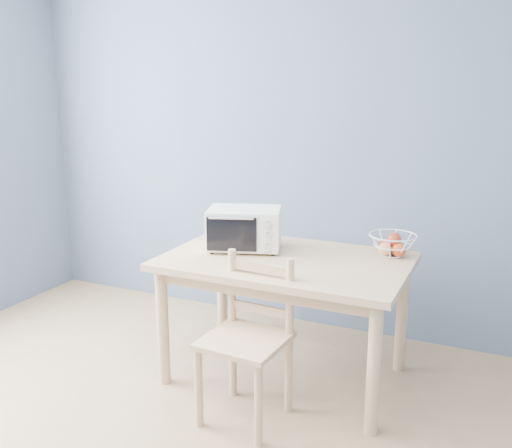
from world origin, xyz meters
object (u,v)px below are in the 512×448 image
at_px(dining_table, 286,275).
at_px(fruit_basket, 392,245).
at_px(toaster_oven, 242,228).
at_px(dining_chair, 248,341).

xyz_separation_m(dining_table, fruit_basket, (0.55, 0.30, 0.17)).
bearing_deg(toaster_oven, dining_table, -29.30).
relative_size(dining_table, toaster_oven, 2.78).
distance_m(dining_table, fruit_basket, 0.65).
height_order(dining_table, fruit_basket, fruit_basket).
distance_m(dining_table, dining_chair, 0.52).
bearing_deg(fruit_basket, dining_chair, -126.39).
bearing_deg(dining_table, fruit_basket, 28.69).
distance_m(toaster_oven, dining_chair, 0.76).
height_order(dining_table, toaster_oven, toaster_oven).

